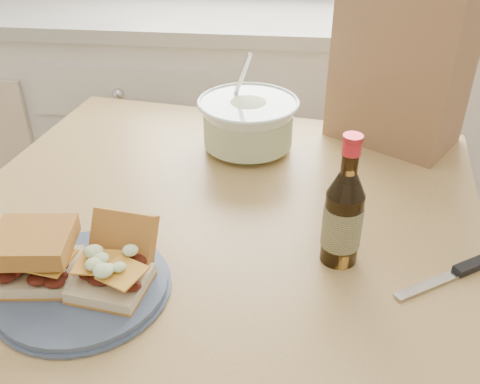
# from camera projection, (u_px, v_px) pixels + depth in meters

# --- Properties ---
(cabinet_run) EXTENTS (2.50, 0.64, 0.94)m
(cabinet_run) POSITION_uv_depth(u_px,v_px,m) (285.00, 138.00, 1.96)
(cabinet_run) COLOR white
(cabinet_run) RESTS_ON ground
(dining_table) EXTENTS (1.08, 1.08, 0.80)m
(dining_table) POSITION_uv_depth(u_px,v_px,m) (211.00, 272.00, 1.02)
(dining_table) COLOR tan
(dining_table) RESTS_ON ground
(plate) EXTENTS (0.26, 0.26, 0.02)m
(plate) POSITION_uv_depth(u_px,v_px,m) (83.00, 286.00, 0.81)
(plate) COLOR #44536E
(plate) RESTS_ON dining_table
(sandwich_left) EXTENTS (0.13, 0.12, 0.08)m
(sandwich_left) POSITION_uv_depth(u_px,v_px,m) (37.00, 255.00, 0.79)
(sandwich_left) COLOR beige
(sandwich_left) RESTS_ON plate
(sandwich_right) EXTENTS (0.12, 0.16, 0.09)m
(sandwich_right) POSITION_uv_depth(u_px,v_px,m) (114.00, 263.00, 0.79)
(sandwich_right) COLOR beige
(sandwich_right) RESTS_ON plate
(coleslaw_bowl) EXTENTS (0.22, 0.22, 0.22)m
(coleslaw_bowl) POSITION_uv_depth(u_px,v_px,m) (248.00, 125.00, 1.17)
(coleslaw_bowl) COLOR white
(coleslaw_bowl) RESTS_ON dining_table
(beer_bottle) EXTENTS (0.06, 0.06, 0.23)m
(beer_bottle) POSITION_uv_depth(u_px,v_px,m) (343.00, 216.00, 0.83)
(beer_bottle) COLOR black
(beer_bottle) RESTS_ON dining_table
(knife) EXTENTS (0.18, 0.12, 0.01)m
(knife) POSITION_uv_depth(u_px,v_px,m) (463.00, 270.00, 0.84)
(knife) COLOR silver
(knife) RESTS_ON dining_table
(paper_bag) EXTENTS (0.31, 0.29, 0.34)m
(paper_bag) POSITION_uv_depth(u_px,v_px,m) (402.00, 66.00, 1.15)
(paper_bag) COLOR #987249
(paper_bag) RESTS_ON dining_table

